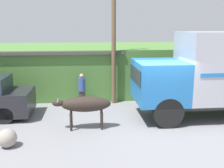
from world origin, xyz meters
name	(u,v)px	position (x,y,z in m)	size (l,w,h in m)	color
ground_plane	(158,125)	(0.00, 0.00, 0.00)	(60.00, 60.00, 0.00)	gray
hillside_embankment	(129,66)	(0.00, 6.95, 1.29)	(32.00, 6.97, 2.58)	#4C7A38
building_backdrop	(62,73)	(-3.99, 4.68, 1.29)	(6.31, 2.70, 2.56)	#99ADB7
cargo_truck	(219,72)	(2.69, 0.76, 1.90)	(6.39, 2.40, 3.52)	#2D2D2D
brown_cow	(85,105)	(-2.79, -0.05, 0.93)	(2.13, 0.56, 1.23)	#2D231E
pedestrian_on_hill	(82,88)	(-2.93, 2.94, 0.84)	(0.40, 0.40, 1.55)	#38332D
utility_pole	(114,29)	(-1.38, 3.20, 3.62)	(0.90, 0.21, 7.00)	brown
roadside_rock	(7,138)	(-5.23, -1.33, 0.30)	(0.59, 0.59, 0.59)	gray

